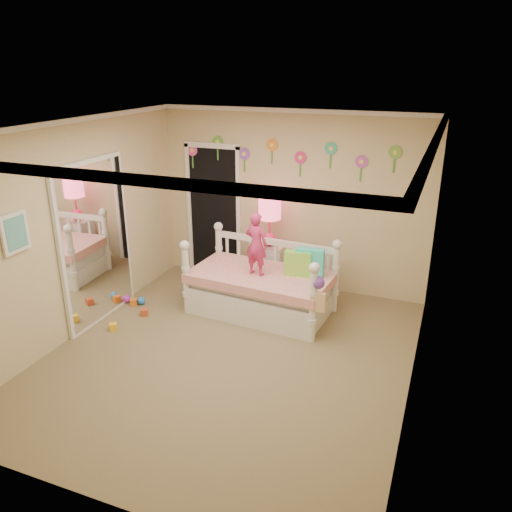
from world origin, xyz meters
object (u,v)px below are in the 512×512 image
at_px(table_lamp, 270,215).
at_px(daybed, 261,277).
at_px(child, 256,244).
at_px(nightstand, 269,268).

bearing_deg(table_lamp, daybed, -78.54).
xyz_separation_m(child, nightstand, (-0.10, 0.78, -0.65)).
bearing_deg(nightstand, child, -85.42).
relative_size(daybed, child, 2.24).
distance_m(daybed, nightstand, 0.75).
bearing_deg(daybed, table_lamp, 105.61).
xyz_separation_m(daybed, child, (-0.04, -0.06, 0.48)).
bearing_deg(table_lamp, child, -82.51).
height_order(daybed, child, child).
height_order(daybed, nightstand, daybed).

